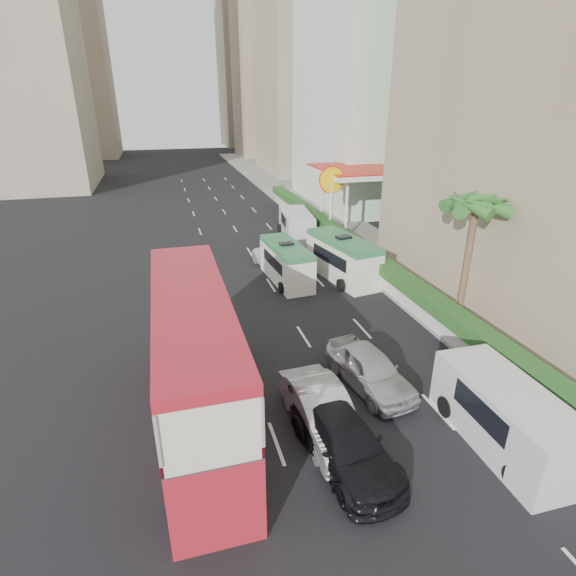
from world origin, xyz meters
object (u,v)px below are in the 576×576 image
object	(u,v)px
panel_van_near	(506,416)
panel_van_far	(296,225)
car_silver_lane_a	(322,430)
van_asset	(279,269)
palm_tree	(467,265)
car_silver_lane_b	(368,386)
double_decker_bus	(196,361)
minibus_near	(286,263)
shell_station	(354,199)
minibus_far	(343,258)
car_black	(343,459)

from	to	relation	value
panel_van_near	panel_van_far	distance (m)	25.93
car_silver_lane_a	van_asset	bearing A→B (deg)	77.77
panel_van_near	palm_tree	size ratio (longest dim) A/B	0.87
car_silver_lane_b	van_asset	bearing A→B (deg)	81.75
car_silver_lane_a	panel_van_near	distance (m)	6.32
double_decker_bus	van_asset	xyz separation A→B (m)	(6.81, 14.73, -2.53)
car_silver_lane_b	panel_van_far	world-z (taller)	panel_van_far
minibus_near	shell_station	bearing A→B (deg)	44.42
shell_station	double_decker_bus	bearing A→B (deg)	-124.82
panel_van_far	van_asset	bearing A→B (deg)	-109.19
car_silver_lane_a	shell_station	distance (m)	27.61
minibus_far	car_silver_lane_b	bearing A→B (deg)	-116.78
shell_station	car_silver_lane_a	bearing A→B (deg)	-115.56
car_silver_lane_b	palm_tree	distance (m)	8.50
car_silver_lane_a	minibus_near	distance (m)	14.57
panel_van_near	palm_tree	world-z (taller)	palm_tree
car_silver_lane_b	panel_van_near	world-z (taller)	panel_van_near
double_decker_bus	minibus_far	size ratio (longest dim) A/B	1.77
car_silver_lane_a	panel_van_near	xyz separation A→B (m)	(5.79, -2.27, 1.12)
panel_van_near	car_silver_lane_b	bearing A→B (deg)	125.73
car_black	minibus_far	bearing A→B (deg)	61.33
car_silver_lane_b	palm_tree	bearing A→B (deg)	19.85
car_silver_lane_a	minibus_far	bearing A→B (deg)	62.30
car_silver_lane_b	shell_station	world-z (taller)	shell_station
minibus_near	minibus_far	bearing A→B (deg)	-11.93
double_decker_bus	shell_station	size ratio (longest dim) A/B	1.38
panel_van_far	car_black	bearing A→B (deg)	-96.65
palm_tree	car_silver_lane_b	bearing A→B (deg)	-151.35
car_silver_lane_a	shell_station	xyz separation A→B (m)	(11.86, 24.79, 2.75)
car_black	van_asset	size ratio (longest dim) A/B	1.04
double_decker_bus	car_black	distance (m)	6.04
car_silver_lane_a	panel_van_far	size ratio (longest dim) A/B	0.90
shell_station	minibus_far	bearing A→B (deg)	-116.68
minibus_near	palm_tree	bearing A→B (deg)	-54.62
minibus_far	palm_tree	distance (m)	8.89
car_silver_lane_a	car_silver_lane_b	xyz separation A→B (m)	(2.81, 2.05, 0.00)
car_black	shell_station	size ratio (longest dim) A/B	0.66
panel_van_far	palm_tree	distance (m)	18.36
minibus_near	minibus_far	world-z (taller)	minibus_far
car_silver_lane_b	car_black	size ratio (longest dim) A/B	0.91
van_asset	shell_station	size ratio (longest dim) A/B	0.63
minibus_near	minibus_far	size ratio (longest dim) A/B	0.90
minibus_far	van_asset	bearing A→B (deg)	133.08
minibus_near	shell_station	world-z (taller)	shell_station
car_black	panel_van_near	distance (m)	5.74
panel_van_far	palm_tree	xyz separation A→B (m)	(3.55, -17.87, 2.27)
minibus_near	panel_van_far	bearing A→B (deg)	65.32
panel_van_near	shell_station	xyz separation A→B (m)	(6.06, 27.06, 1.63)
minibus_near	minibus_far	xyz separation A→B (m)	(3.71, -0.50, 0.14)
palm_tree	shell_station	xyz separation A→B (m)	(2.20, 19.00, -0.63)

